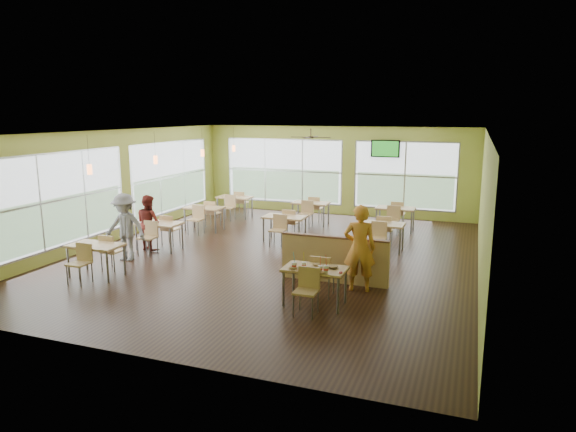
% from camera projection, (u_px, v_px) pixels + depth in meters
% --- Properties ---
extents(room, '(12.00, 12.04, 3.20)m').
position_uv_depth(room, '(275.00, 195.00, 13.12)').
color(room, black).
rests_on(room, ground).
extents(window_bays, '(9.24, 10.24, 2.38)m').
position_uv_depth(window_bays, '(234.00, 181.00, 16.87)').
color(window_bays, white).
rests_on(window_bays, room).
extents(main_table, '(1.22, 1.52, 0.87)m').
position_uv_depth(main_table, '(315.00, 274.00, 9.88)').
color(main_table, tan).
rests_on(main_table, floor).
extents(half_wall_divider, '(2.40, 0.14, 1.04)m').
position_uv_depth(half_wall_divider, '(334.00, 259.00, 11.23)').
color(half_wall_divider, tan).
rests_on(half_wall_divider, floor).
extents(dining_tables, '(6.92, 8.72, 0.87)m').
position_uv_depth(dining_tables, '(263.00, 217.00, 15.24)').
color(dining_tables, tan).
rests_on(dining_tables, floor).
extents(pendant_lights, '(0.11, 7.31, 0.86)m').
position_uv_depth(pendant_lights, '(179.00, 156.00, 14.65)').
color(pendant_lights, '#2D2119').
rests_on(pendant_lights, ceiling).
extents(ceiling_fan, '(1.25, 1.25, 0.29)m').
position_uv_depth(ceiling_fan, '(311.00, 137.00, 15.62)').
color(ceiling_fan, '#2D2119').
rests_on(ceiling_fan, ceiling).
extents(tv_backwall, '(1.00, 0.07, 0.60)m').
position_uv_depth(tv_backwall, '(385.00, 149.00, 17.78)').
color(tv_backwall, black).
rests_on(tv_backwall, wall_back).
extents(man_plaid, '(0.75, 0.57, 1.84)m').
position_uv_depth(man_plaid, '(360.00, 248.00, 10.63)').
color(man_plaid, '#E25A19').
rests_on(man_plaid, floor).
extents(patron_maroon, '(0.90, 0.82, 1.51)m').
position_uv_depth(patron_maroon, '(149.00, 222.00, 13.89)').
color(patron_maroon, maroon).
rests_on(patron_maroon, floor).
extents(patron_grey, '(1.15, 0.72, 1.71)m').
position_uv_depth(patron_grey, '(125.00, 227.00, 12.87)').
color(patron_grey, slate).
rests_on(patron_grey, floor).
extents(cup_blue, '(0.10, 0.10, 0.37)m').
position_uv_depth(cup_blue, '(294.00, 265.00, 9.75)').
color(cup_blue, white).
rests_on(cup_blue, main_table).
extents(cup_yellow, '(0.10, 0.10, 0.36)m').
position_uv_depth(cup_yellow, '(304.00, 265.00, 9.77)').
color(cup_yellow, white).
rests_on(cup_yellow, main_table).
extents(cup_red_near, '(0.09, 0.09, 0.34)m').
position_uv_depth(cup_red_near, '(320.00, 269.00, 9.57)').
color(cup_red_near, white).
rests_on(cup_red_near, main_table).
extents(cup_red_far, '(0.11, 0.11, 0.38)m').
position_uv_depth(cup_red_far, '(326.00, 269.00, 9.52)').
color(cup_red_far, white).
rests_on(cup_red_far, main_table).
extents(food_basket, '(0.21, 0.21, 0.05)m').
position_uv_depth(food_basket, '(333.00, 267.00, 9.82)').
color(food_basket, black).
rests_on(food_basket, main_table).
extents(ketchup_cup, '(0.07, 0.07, 0.03)m').
position_uv_depth(ketchup_cup, '(341.00, 272.00, 9.51)').
color(ketchup_cup, '#A6161E').
rests_on(ketchup_cup, main_table).
extents(wrapper_left, '(0.20, 0.19, 0.04)m').
position_uv_depth(wrapper_left, '(293.00, 268.00, 9.78)').
color(wrapper_left, '#A3864F').
rests_on(wrapper_left, main_table).
extents(wrapper_mid, '(0.22, 0.21, 0.04)m').
position_uv_depth(wrapper_mid, '(317.00, 264.00, 9.99)').
color(wrapper_mid, '#A3864F').
rests_on(wrapper_mid, main_table).
extents(wrapper_right, '(0.15, 0.14, 0.03)m').
position_uv_depth(wrapper_right, '(321.00, 273.00, 9.50)').
color(wrapper_right, '#A3864F').
rests_on(wrapper_right, main_table).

